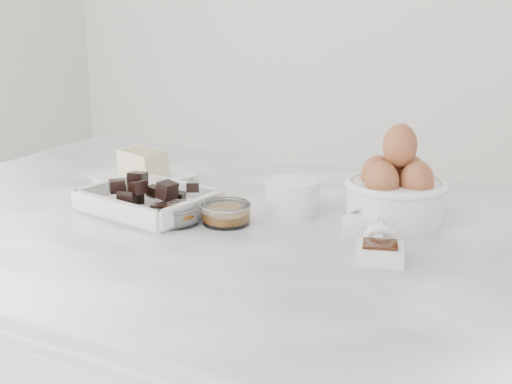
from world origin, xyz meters
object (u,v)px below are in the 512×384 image
at_px(egg_bowl, 396,189).
at_px(sugar_ramekin, 292,194).
at_px(butter_plate, 141,170).
at_px(chocolate_dish, 148,197).
at_px(honey_bowl, 226,213).
at_px(vanilla_spoon, 380,249).
at_px(zest_bowl, 177,214).
at_px(salt_spoon, 362,223).

bearing_deg(egg_bowl, sugar_ramekin, -168.00).
bearing_deg(butter_plate, chocolate_dish, -49.82).
xyz_separation_m(sugar_ramekin, honey_bowl, (-0.06, -0.10, -0.01)).
height_order(egg_bowl, vanilla_spoon, egg_bowl).
bearing_deg(sugar_ramekin, butter_plate, 174.52).
bearing_deg(sugar_ramekin, chocolate_dish, -152.81).
height_order(sugar_ramekin, zest_bowl, sugar_ramekin).
distance_m(butter_plate, egg_bowl, 0.47).
relative_size(butter_plate, egg_bowl, 1.17).
height_order(honey_bowl, zest_bowl, honey_bowl).
height_order(butter_plate, honey_bowl, butter_plate).
xyz_separation_m(chocolate_dish, sugar_ramekin, (0.20, 0.10, 0.01)).
height_order(chocolate_dish, egg_bowl, egg_bowl).
distance_m(egg_bowl, vanilla_spoon, 0.18).
bearing_deg(zest_bowl, salt_spoon, 19.34).
relative_size(chocolate_dish, vanilla_spoon, 2.57).
relative_size(honey_bowl, vanilla_spoon, 0.88).
relative_size(sugar_ramekin, egg_bowl, 0.55).
height_order(sugar_ramekin, salt_spoon, sugar_ramekin).
distance_m(chocolate_dish, salt_spoon, 0.34).
distance_m(honey_bowl, zest_bowl, 0.07).
bearing_deg(chocolate_dish, zest_bowl, -23.47).
bearing_deg(honey_bowl, chocolate_dish, -178.73).
bearing_deg(salt_spoon, honey_bowl, -164.23).
bearing_deg(chocolate_dish, honey_bowl, 1.27).
xyz_separation_m(chocolate_dish, egg_bowl, (0.36, 0.14, 0.03)).
relative_size(butter_plate, salt_spoon, 2.19).
relative_size(butter_plate, vanilla_spoon, 2.11).
xyz_separation_m(zest_bowl, salt_spoon, (0.26, 0.09, -0.00)).
xyz_separation_m(honey_bowl, zest_bowl, (-0.06, -0.04, -0.00)).
distance_m(sugar_ramekin, salt_spoon, 0.14).
bearing_deg(zest_bowl, vanilla_spoon, 0.17).
bearing_deg(butter_plate, sugar_ramekin, -5.48).
xyz_separation_m(chocolate_dish, salt_spoon, (0.33, 0.06, -0.01)).
distance_m(butter_plate, honey_bowl, 0.29).
bearing_deg(chocolate_dish, butter_plate, 130.18).
xyz_separation_m(chocolate_dish, honey_bowl, (0.14, 0.00, -0.01)).
distance_m(chocolate_dish, butter_plate, 0.18).
xyz_separation_m(butter_plate, egg_bowl, (0.47, 0.00, 0.03)).
bearing_deg(vanilla_spoon, egg_bowl, 100.82).
distance_m(chocolate_dish, sugar_ramekin, 0.23).
distance_m(sugar_ramekin, zest_bowl, 0.19).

